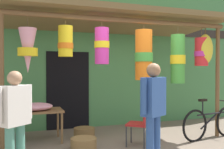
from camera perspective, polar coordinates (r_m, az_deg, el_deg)
name	(u,v)px	position (r m, az deg, el deg)	size (l,w,h in m)	color
ground_plane	(133,149)	(5.28, 4.54, -15.86)	(30.00, 30.00, 0.00)	#756656
shop_facade	(99,48)	(7.21, -2.93, 5.86)	(9.91, 0.29, 4.28)	#47844C
market_stall_canopy	(116,32)	(6.04, 0.95, 9.23)	(5.10, 2.49, 2.80)	brown
display_table	(31,114)	(5.82, -17.21, -8.16)	(1.30, 0.69, 0.68)	brown
flower_heap_on_table	(36,107)	(5.73, -16.16, -6.73)	(0.70, 0.49, 0.17)	pink
folding_chair	(141,121)	(5.36, 6.36, -10.07)	(0.56, 0.56, 0.84)	#AD1E1E
wicker_basket_by_table	(84,133)	(6.01, -6.07, -12.59)	(0.47, 0.47, 0.24)	brown
wicker_basket_spare	(84,144)	(5.23, -6.21, -14.76)	(0.50, 0.50, 0.22)	olive
parked_bicycle	(211,123)	(6.36, 20.85, -9.78)	(1.73, 0.46, 0.92)	black
vendor_in_orange	(153,106)	(4.20, 9.01, -6.76)	(0.54, 0.38, 1.64)	#2D5193
customer_foreground	(15,115)	(3.99, -20.39, -8.36)	(0.48, 0.42, 1.52)	#4C8E7A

